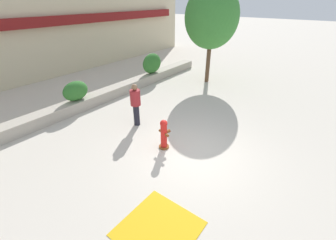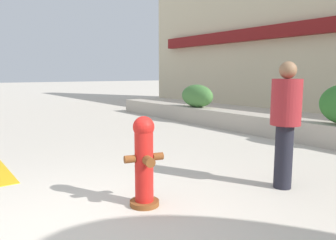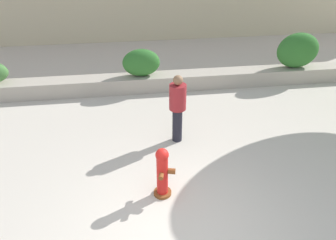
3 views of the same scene
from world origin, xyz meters
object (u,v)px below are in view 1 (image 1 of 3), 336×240
street_tree (212,17)px  pedestrian (136,102)px  fire_hydrant (164,134)px  hedge_bush_2 (152,63)px  hedge_bush_1 (76,91)px

street_tree → pedestrian: 7.04m
pedestrian → street_tree: bearing=3.0°
fire_hydrant → pedestrian: size_ratio=0.62×
hedge_bush_2 → street_tree: bearing=-55.0°
fire_hydrant → street_tree: size_ratio=0.20×
hedge_bush_2 → hedge_bush_1: bearing=180.0°
street_tree → fire_hydrant: bearing=-162.7°
street_tree → hedge_bush_1: bearing=158.9°
hedge_bush_2 → fire_hydrant: size_ratio=1.33×
hedge_bush_1 → street_tree: street_tree is taller
hedge_bush_1 → street_tree: bearing=-21.1°
hedge_bush_2 → street_tree: 4.23m
hedge_bush_1 → hedge_bush_2: size_ratio=0.82×
hedge_bush_1 → hedge_bush_2: 5.22m
fire_hydrant → street_tree: 8.07m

